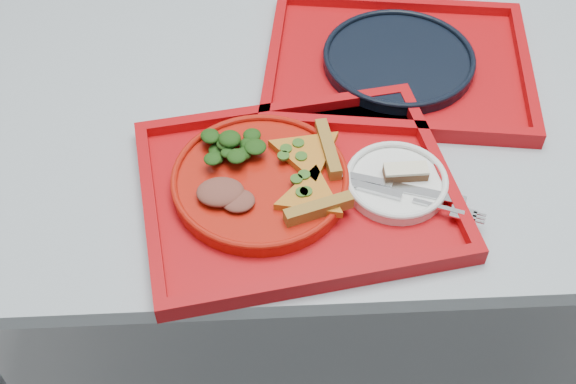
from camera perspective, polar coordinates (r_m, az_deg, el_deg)
The scene contains 14 objects.
ground at distance 1.82m, azimuth 5.89°, elevation -10.34°, with size 10.00×10.00×0.00m, color gray.
table at distance 1.29m, azimuth 8.24°, elevation 5.01°, with size 1.60×0.80×0.75m.
tray_main at distance 1.07m, azimuth 0.78°, elevation -0.06°, with size 0.45×0.35×0.01m, color #AC090D.
tray_far at distance 1.29m, azimuth 8.64°, elevation 9.74°, with size 0.45×0.35×0.01m, color #AC090D.
dinner_plate at distance 1.06m, azimuth -2.21°, elevation 0.77°, with size 0.26×0.26×0.02m, color #AC160B.
side_plate at distance 1.07m, azimuth 8.53°, elevation 0.68°, with size 0.15×0.15×0.01m, color white.
navy_plate at distance 1.28m, azimuth 8.72°, elevation 10.22°, with size 0.26×0.26×0.02m, color black.
pizza_slice_a at distance 1.02m, azimuth 1.82°, elevation -0.18°, with size 0.11×0.10×0.02m, color gold, non-canonical shape.
pizza_slice_b at distance 1.08m, azimuth 1.55°, elevation 3.22°, with size 0.13×0.11×0.02m, color gold, non-canonical shape.
salad_heap at distance 1.08m, azimuth -4.30°, elevation 3.77°, with size 0.08×0.07×0.04m, color black.
meat_portion at distance 1.03m, azimuth -5.36°, elevation 0.00°, with size 0.07×0.06×0.02m, color brown.
dessert_bar at distance 1.07m, azimuth 9.28°, elevation 1.58°, with size 0.06×0.03×0.02m.
knife at distance 1.06m, azimuth 9.02°, elevation 0.38°, with size 0.18×0.02×0.01m, color silver.
fork at distance 1.04m, azimuth 9.75°, elevation -0.57°, with size 0.18×0.02×0.01m, color silver.
Camera 1 is at (-0.23, -0.90, 1.57)m, focal length 45.00 mm.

